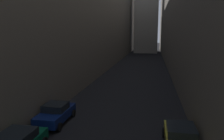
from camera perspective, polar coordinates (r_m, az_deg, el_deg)
name	(u,v)px	position (r m, az deg, el deg)	size (l,w,h in m)	color
ground_plane	(139,67)	(45.51, 7.09, 0.82)	(264.00, 264.00, 0.00)	black
building_block_left	(82,15)	(49.56, -7.69, 14.03)	(14.26, 108.00, 21.63)	#60594F
building_block_right	(209,6)	(48.41, 23.78, 14.96)	(15.20, 108.00, 24.14)	#60594F
parked_car_left_third	(56,113)	(17.37, -14.38, -10.77)	(1.96, 3.99, 1.48)	navy
parked_car_right_third	(181,138)	(13.89, 17.44, -16.34)	(1.98, 4.22, 1.34)	#A59919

